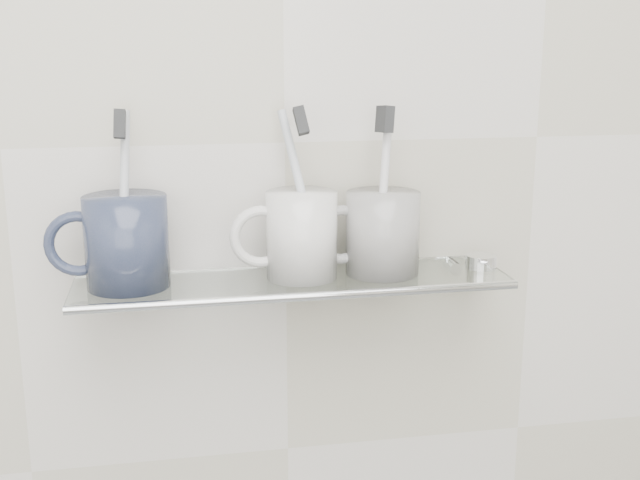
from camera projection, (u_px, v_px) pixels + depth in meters
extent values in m
plane|color=beige|center=(285.00, 143.00, 0.95)|extent=(2.50, 0.00, 2.50)
cube|color=silver|center=(294.00, 282.00, 0.93)|extent=(0.50, 0.12, 0.01)
cylinder|color=silver|center=(301.00, 297.00, 0.87)|extent=(0.50, 0.01, 0.01)
cylinder|color=silver|center=(110.00, 289.00, 0.94)|extent=(0.02, 0.03, 0.02)
cylinder|color=silver|center=(452.00, 271.00, 1.01)|extent=(0.02, 0.03, 0.02)
cylinder|color=#1F283F|center=(127.00, 242.00, 0.89)|extent=(0.12, 0.12, 0.10)
torus|color=#1F283F|center=(78.00, 244.00, 0.88)|extent=(0.07, 0.01, 0.07)
cylinder|color=#B1B8BE|center=(124.00, 198.00, 0.87)|extent=(0.02, 0.05, 0.19)
cube|color=#262728|center=(120.00, 124.00, 0.85)|extent=(0.01, 0.03, 0.03)
cylinder|color=silver|center=(302.00, 235.00, 0.92)|extent=(0.10, 0.10, 0.10)
torus|color=silver|center=(261.00, 237.00, 0.91)|extent=(0.07, 0.01, 0.07)
cylinder|color=#B5BFC5|center=(301.00, 192.00, 0.91)|extent=(0.05, 0.06, 0.18)
cube|color=#262728|center=(301.00, 121.00, 0.89)|extent=(0.02, 0.03, 0.04)
cylinder|color=white|center=(383.00, 233.00, 0.94)|extent=(0.09, 0.09, 0.10)
torus|color=white|center=(342.00, 235.00, 0.93)|extent=(0.07, 0.01, 0.07)
cylinder|color=silver|center=(383.00, 189.00, 0.93)|extent=(0.03, 0.03, 0.19)
cube|color=#262728|center=(385.00, 119.00, 0.91)|extent=(0.02, 0.03, 0.03)
cylinder|color=silver|center=(481.00, 261.00, 0.97)|extent=(0.04, 0.04, 0.02)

